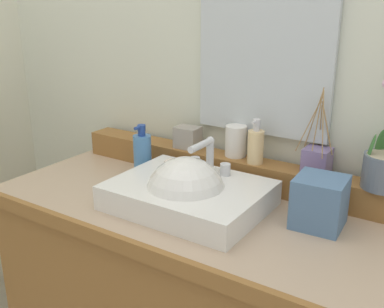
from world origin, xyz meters
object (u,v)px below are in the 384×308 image
(tumbler_cup, at_px, (236,141))
(lotion_bottle, at_px, (142,154))
(reed_diffuser, at_px, (317,159))
(soap_dispenser, at_px, (256,146))
(tissue_box, at_px, (320,202))
(soap_bar, at_px, (173,163))
(sink_basin, at_px, (187,196))
(trinket_box, at_px, (188,137))

(tumbler_cup, bearing_deg, lotion_bottle, -156.06)
(reed_diffuser, bearing_deg, soap_dispenser, -170.61)
(tissue_box, bearing_deg, lotion_bottle, 176.90)
(soap_bar, bearing_deg, sink_basin, -39.96)
(reed_diffuser, height_order, lotion_bottle, reed_diffuser)
(reed_diffuser, bearing_deg, tumbler_cup, -179.40)
(trinket_box, bearing_deg, sink_basin, -59.22)
(sink_basin, bearing_deg, soap_bar, 140.04)
(sink_basin, bearing_deg, tumbler_cup, 86.71)
(tumbler_cup, xyz_separation_m, tissue_box, (0.34, -0.16, -0.07))
(sink_basin, bearing_deg, lotion_bottle, 153.73)
(soap_bar, distance_m, soap_dispenser, 0.27)
(tumbler_cup, bearing_deg, tissue_box, -25.63)
(sink_basin, bearing_deg, soap_dispenser, 67.16)
(tumbler_cup, distance_m, trinket_box, 0.18)
(soap_bar, distance_m, tumbler_cup, 0.22)
(sink_basin, bearing_deg, tissue_box, 15.98)
(tumbler_cup, distance_m, reed_diffuser, 0.27)
(trinket_box, xyz_separation_m, tissue_box, (0.53, -0.15, -0.06))
(trinket_box, xyz_separation_m, lotion_bottle, (-0.11, -0.12, -0.05))
(trinket_box, bearing_deg, reed_diffuser, -0.64)
(soap_bar, height_order, tumbler_cup, tumbler_cup)
(tumbler_cup, height_order, reed_diffuser, reed_diffuser)
(tumbler_cup, bearing_deg, soap_bar, -129.54)
(tumbler_cup, height_order, trinket_box, tumbler_cup)
(soap_dispenser, bearing_deg, tissue_box, -27.83)
(tumbler_cup, height_order, lotion_bottle, tumbler_cup)
(sink_basin, xyz_separation_m, soap_dispenser, (0.10, 0.24, 0.11))
(trinket_box, bearing_deg, soap_dispenser, -5.93)
(soap_bar, height_order, soap_dispenser, soap_dispenser)
(trinket_box, height_order, lotion_bottle, lotion_bottle)
(soap_bar, relative_size, reed_diffuser, 0.27)
(sink_basin, height_order, reed_diffuser, reed_diffuser)
(soap_bar, bearing_deg, reed_diffuser, 22.27)
(soap_dispenser, distance_m, reed_diffuser, 0.19)
(lotion_bottle, bearing_deg, reed_diffuser, 13.18)
(tumbler_cup, relative_size, trinket_box, 1.25)
(sink_basin, distance_m, soap_bar, 0.17)
(soap_dispenser, relative_size, tumbler_cup, 1.40)
(soap_dispenser, distance_m, lotion_bottle, 0.40)
(soap_bar, bearing_deg, lotion_bottle, 167.24)
(sink_basin, distance_m, tissue_box, 0.37)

